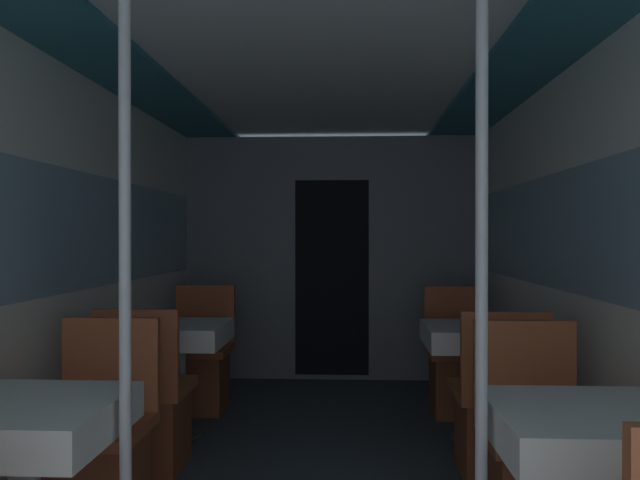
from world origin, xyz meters
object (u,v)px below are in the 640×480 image
at_px(chair_left_near_1, 147,418).
at_px(support_pole_right_0, 482,296).
at_px(dining_table_left_1, 177,341).
at_px(support_pole_left_0, 125,295).
at_px(dining_table_right_1, 475,343).
at_px(dining_table_left_0, 23,434).
at_px(chair_left_far_0, 95,464).
at_px(dining_table_right_0, 591,443).
at_px(chair_right_far_0, 536,472).
at_px(chair_right_near_1, 497,423).
at_px(chair_left_far_1, 200,371).
at_px(chair_right_far_1, 459,373).

xyz_separation_m(chair_left_near_1, support_pole_right_0, (1.50, -1.26, 0.78)).
xyz_separation_m(dining_table_left_1, support_pole_right_0, (1.50, -1.84, 0.46)).
xyz_separation_m(support_pole_left_0, dining_table_right_1, (1.50, 1.84, -0.46)).
height_order(dining_table_left_0, dining_table_right_1, same).
relative_size(support_pole_left_0, chair_left_near_1, 2.40).
distance_m(chair_left_far_0, support_pole_left_0, 1.03).
bearing_deg(chair_left_far_0, support_pole_right_0, 158.89).
bearing_deg(support_pole_left_0, dining_table_right_0, 0.00).
distance_m(chair_left_far_0, chair_right_far_0, 1.85).
xyz_separation_m(dining_table_left_0, chair_left_near_1, (-0.00, 1.26, -0.32)).
bearing_deg(support_pole_right_0, support_pole_left_0, 180.00).
distance_m(dining_table_right_0, support_pole_right_0, 0.58).
relative_size(dining_table_left_0, dining_table_right_0, 1.00).
bearing_deg(chair_right_near_1, support_pole_left_0, -140.03).
distance_m(dining_table_right_0, dining_table_right_1, 1.84).
xyz_separation_m(support_pole_left_0, chair_right_far_0, (1.50, 0.58, -0.78)).
distance_m(dining_table_left_1, chair_left_far_1, 0.66).
distance_m(chair_left_far_1, support_pole_right_0, 2.95).
xyz_separation_m(chair_left_far_1, chair_right_far_1, (1.85, 0.00, 0.00)).
bearing_deg(dining_table_right_1, chair_right_far_1, 90.00).
height_order(support_pole_left_0, dining_table_right_0, support_pole_left_0).
distance_m(dining_table_left_1, chair_right_far_0, 2.26).
height_order(chair_left_far_0, chair_right_far_0, same).
bearing_deg(chair_left_near_1, dining_table_left_0, -90.00).
relative_size(dining_table_left_1, chair_right_far_1, 0.80).
height_order(dining_table_left_1, support_pole_right_0, support_pole_right_0).
xyz_separation_m(chair_left_near_1, chair_left_far_1, (0.00, 1.16, 0.00)).
distance_m(chair_left_far_0, chair_right_near_1, 1.97).
relative_size(chair_left_far_0, chair_left_near_1, 1.00).
relative_size(chair_left_near_1, chair_right_far_0, 1.00).
distance_m(dining_table_right_1, chair_right_far_1, 0.66).
bearing_deg(dining_table_left_0, chair_right_far_1, 52.64).
distance_m(support_pole_left_0, chair_left_near_1, 1.52).
relative_size(dining_table_left_1, support_pole_right_0, 0.33).
bearing_deg(dining_table_right_0, dining_table_left_0, 180.00).
distance_m(dining_table_left_0, chair_left_near_1, 1.30).
height_order(dining_table_left_0, support_pole_left_0, support_pole_left_0).
distance_m(dining_table_left_0, chair_right_far_1, 3.06).
xyz_separation_m(support_pole_left_0, chair_left_near_1, (-0.34, 1.26, -0.78)).
height_order(support_pole_left_0, chair_right_near_1, support_pole_left_0).
distance_m(dining_table_left_0, dining_table_left_1, 1.84).
xyz_separation_m(chair_right_far_0, support_pole_right_0, (-0.34, -0.58, 0.78)).
bearing_deg(dining_table_left_0, chair_left_far_1, 90.00).
bearing_deg(dining_table_right_0, chair_right_near_1, 90.00).
bearing_deg(chair_left_far_1, support_pole_right_0, 121.85).
bearing_deg(chair_left_far_0, chair_right_near_1, -159.81).
height_order(chair_left_near_1, chair_right_far_0, same).
relative_size(support_pole_right_0, dining_table_right_1, 3.01).
bearing_deg(dining_table_left_1, support_pole_right_0, -50.75).
relative_size(dining_table_left_0, chair_left_far_1, 0.80).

